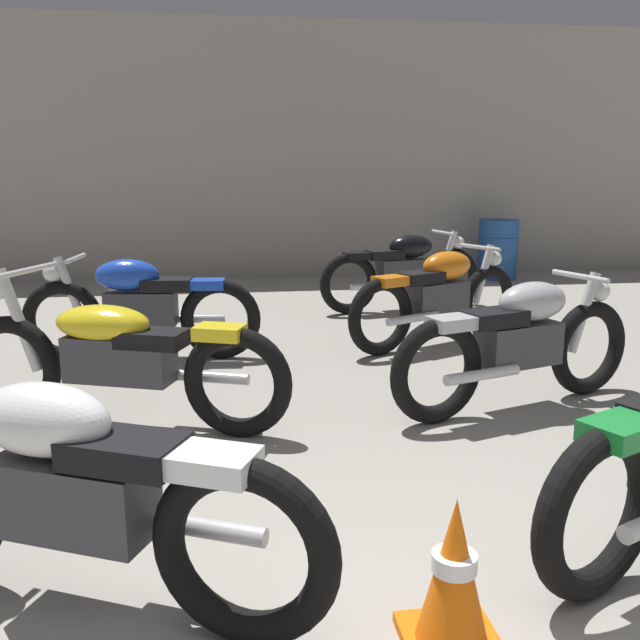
# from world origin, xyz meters

# --- Properties ---
(back_wall) EXTENTS (12.56, 0.24, 3.60)m
(back_wall) POSITION_xyz_m (0.00, 8.70, 1.80)
(back_wall) COLOR #9E998E
(back_wall) RESTS_ON ground
(motorcycle_left_row_0) EXTENTS (1.83, 0.93, 0.88)m
(motorcycle_left_row_0) POSITION_xyz_m (-1.21, 0.81, 0.46)
(motorcycle_left_row_0) COLOR black
(motorcycle_left_row_0) RESTS_ON ground
(motorcycle_left_row_1) EXTENTS (2.07, 0.97, 0.97)m
(motorcycle_left_row_1) POSITION_xyz_m (-1.30, 2.65, 0.45)
(motorcycle_left_row_1) COLOR black
(motorcycle_left_row_1) RESTS_ON ground
(motorcycle_left_row_2) EXTENTS (1.97, 0.48, 0.88)m
(motorcycle_left_row_2) POSITION_xyz_m (-1.34, 4.23, 0.46)
(motorcycle_left_row_2) COLOR black
(motorcycle_left_row_2) RESTS_ON ground
(motorcycle_right_row_1) EXTENTS (1.90, 0.76, 0.88)m
(motorcycle_right_row_1) POSITION_xyz_m (1.27, 2.65, 0.46)
(motorcycle_right_row_1) COLOR black
(motorcycle_right_row_1) RESTS_ON ground
(motorcycle_right_row_2) EXTENTS (1.82, 0.95, 0.88)m
(motorcycle_right_row_2) POSITION_xyz_m (1.26, 4.36, 0.46)
(motorcycle_right_row_2) COLOR black
(motorcycle_right_row_2) RESTS_ON ground
(motorcycle_right_row_3) EXTENTS (1.95, 0.65, 0.88)m
(motorcycle_right_row_3) POSITION_xyz_m (1.36, 5.96, 0.46)
(motorcycle_right_row_3) COLOR black
(motorcycle_right_row_3) RESTS_ON ground
(oil_drum) EXTENTS (0.59, 0.59, 0.85)m
(oil_drum) POSITION_xyz_m (3.29, 7.97, 0.43)
(oil_drum) COLOR #23519E
(oil_drum) RESTS_ON ground
(traffic_cone) EXTENTS (0.32, 0.32, 0.54)m
(traffic_cone) POSITION_xyz_m (0.06, 0.40, 0.26)
(traffic_cone) COLOR orange
(traffic_cone) RESTS_ON ground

